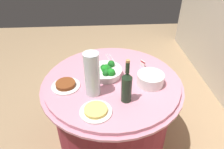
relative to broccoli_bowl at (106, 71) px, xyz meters
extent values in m
plane|color=#9E7F5B|center=(0.05, 0.05, -0.78)|extent=(6.00, 6.00, 0.00)
cylinder|color=maroon|center=(0.05, 0.05, -0.44)|extent=(1.01, 1.01, 0.69)
cylinder|color=pink|center=(0.05, 0.05, -0.08)|extent=(1.16, 1.16, 0.02)
cylinder|color=pink|center=(0.05, 0.05, -0.06)|extent=(1.10, 1.10, 0.03)
cylinder|color=white|center=(-0.01, -0.01, -0.02)|extent=(0.26, 0.26, 0.05)
cylinder|color=white|center=(-0.01, -0.01, 0.01)|extent=(0.28, 0.28, 0.01)
sphere|color=#19631E|center=(-0.06, 0.05, 0.04)|extent=(0.06, 0.06, 0.06)
sphere|color=#197D1E|center=(0.07, 0.04, 0.03)|extent=(0.07, 0.07, 0.07)
sphere|color=#19601E|center=(-0.01, -0.02, 0.03)|extent=(0.05, 0.05, 0.05)
sphere|color=#195D1E|center=(0.07, -0.01, 0.03)|extent=(0.05, 0.05, 0.05)
sphere|color=#19671E|center=(0.01, 0.02, 0.03)|extent=(0.06, 0.06, 0.06)
sphere|color=#19521E|center=(0.05, 0.03, 0.03)|extent=(0.05, 0.05, 0.05)
sphere|color=#19771E|center=(0.00, 0.00, 0.03)|extent=(0.06, 0.06, 0.06)
sphere|color=#197F1E|center=(0.01, -0.01, 0.03)|extent=(0.06, 0.06, 0.06)
sphere|color=#19631E|center=(0.06, 0.01, 0.03)|extent=(0.06, 0.06, 0.06)
sphere|color=#196B1E|center=(0.00, 0.00, 0.03)|extent=(0.04, 0.04, 0.04)
cylinder|color=white|center=(0.13, 0.34, -0.04)|extent=(0.21, 0.21, 0.01)
cylinder|color=white|center=(0.13, 0.34, -0.03)|extent=(0.21, 0.21, 0.01)
cylinder|color=white|center=(0.13, 0.34, -0.02)|extent=(0.21, 0.21, 0.01)
cylinder|color=white|center=(0.13, 0.34, -0.01)|extent=(0.21, 0.21, 0.01)
cylinder|color=white|center=(0.13, 0.34, 0.00)|extent=(0.21, 0.21, 0.01)
cylinder|color=white|center=(0.13, 0.34, 0.01)|extent=(0.21, 0.21, 0.01)
cylinder|color=white|center=(0.13, 0.34, 0.02)|extent=(0.21, 0.21, 0.01)
cylinder|color=white|center=(0.13, 0.34, 0.03)|extent=(0.21, 0.21, 0.01)
cylinder|color=white|center=(0.13, 0.34, 0.04)|extent=(0.21, 0.21, 0.01)
cylinder|color=#1D2F1E|center=(0.31, 0.13, 0.06)|extent=(0.07, 0.07, 0.20)
cone|color=#1D2F1E|center=(0.31, 0.13, 0.18)|extent=(0.07, 0.07, 0.04)
cylinder|color=#1D2F1E|center=(0.31, 0.13, 0.24)|extent=(0.03, 0.03, 0.08)
cylinder|color=#B2844C|center=(0.31, 0.13, 0.28)|extent=(0.03, 0.03, 0.02)
cylinder|color=silver|center=(0.22, -0.11, 0.13)|extent=(0.11, 0.11, 0.34)
sphere|color=#E5B26B|center=(0.24, -0.11, 0.00)|extent=(0.06, 0.06, 0.06)
sphere|color=#E5B26B|center=(0.20, -0.09, 0.00)|extent=(0.06, 0.06, 0.06)
sphere|color=#E5B26B|center=(0.20, -0.12, 0.00)|extent=(0.06, 0.06, 0.06)
sphere|color=#72C64C|center=(0.23, -0.09, 0.05)|extent=(0.06, 0.06, 0.06)
sphere|color=#72C64C|center=(0.20, -0.10, 0.05)|extent=(0.06, 0.06, 0.06)
sphere|color=#72C64C|center=(0.22, -0.13, 0.05)|extent=(0.06, 0.06, 0.06)
sphere|color=red|center=(0.22, -0.09, 0.10)|extent=(0.06, 0.06, 0.06)
sphere|color=red|center=(0.19, -0.11, 0.10)|extent=(0.06, 0.06, 0.06)
sphere|color=red|center=(0.23, -0.12, 0.10)|extent=(0.06, 0.06, 0.06)
sphere|color=#E5B26B|center=(0.21, -0.09, 0.15)|extent=(0.06, 0.06, 0.06)
sphere|color=#E5B26B|center=(0.20, -0.12, 0.15)|extent=(0.06, 0.06, 0.06)
sphere|color=#E5B26B|center=(0.24, -0.11, 0.15)|extent=(0.06, 0.06, 0.06)
cylinder|color=silver|center=(-0.28, 0.07, -0.04)|extent=(0.16, 0.05, 0.01)
cylinder|color=silver|center=(-0.27, 0.03, -0.04)|extent=(0.16, 0.05, 0.01)
sphere|color=silver|center=(-0.35, 0.03, -0.04)|extent=(0.01, 0.01, 0.01)
cylinder|color=white|center=(0.42, -0.09, -0.04)|extent=(0.22, 0.22, 0.01)
cylinder|color=#EACC60|center=(0.42, -0.09, -0.02)|extent=(0.16, 0.16, 0.02)
cylinder|color=white|center=(0.13, -0.32, -0.04)|extent=(0.22, 0.22, 0.01)
cylinder|color=brown|center=(0.13, -0.32, -0.02)|extent=(0.15, 0.15, 0.03)
cube|color=white|center=(-0.13, 0.33, -0.02)|extent=(0.05, 0.03, 0.05)
cube|color=maroon|center=(-0.13, 0.33, 0.00)|extent=(0.05, 0.03, 0.01)
cube|color=white|center=(0.16, 0.15, -0.02)|extent=(0.05, 0.02, 0.05)
cube|color=maroon|center=(0.16, 0.15, 0.00)|extent=(0.05, 0.02, 0.01)
cube|color=white|center=(-0.28, -0.13, -0.02)|extent=(0.05, 0.01, 0.05)
cube|color=maroon|center=(-0.28, -0.13, 0.00)|extent=(0.05, 0.01, 0.01)
camera|label=1|loc=(1.43, -0.05, 0.98)|focal=33.72mm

